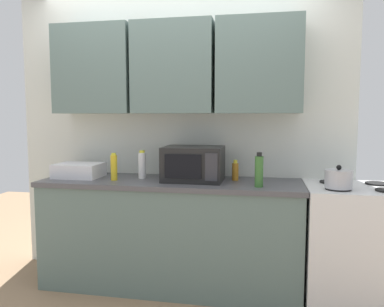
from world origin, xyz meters
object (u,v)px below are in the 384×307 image
bottle_green_oil (259,171)px  bottle_white_jar (142,165)px  stove_range (356,245)px  bottle_amber_vinegar (235,171)px  bottle_yellow_mustard (114,167)px  kettle (338,179)px  microwave (193,164)px  dish_rack (79,170)px

bottle_green_oil → bottle_white_jar: bottle_green_oil is taller
stove_range → bottle_amber_vinegar: 1.07m
bottle_yellow_mustard → bottle_white_jar: bottle_white_jar is taller
bottle_white_jar → bottle_amber_vinegar: bearing=3.3°
bottle_green_oil → bottle_amber_vinegar: bottle_green_oil is taller
bottle_green_oil → bottle_amber_vinegar: 0.33m
kettle → bottle_amber_vinegar: 0.80m
kettle → bottle_amber_vinegar: size_ratio=1.14×
microwave → dish_rack: bearing=-179.3°
dish_rack → microwave: bearing=0.7°
dish_rack → stove_range: bearing=-0.5°
kettle → bottle_amber_vinegar: bearing=161.2°
microwave → dish_rack: size_ratio=1.26×
dish_rack → bottle_yellow_mustard: size_ratio=1.68×
stove_range → dish_rack: dish_rack is taller
microwave → dish_rack: 1.01m
bottle_amber_vinegar → bottle_green_oil: bearing=-53.4°
kettle → bottle_green_oil: bottle_green_oil is taller
stove_range → kettle: bearing=-140.5°
dish_rack → bottle_green_oil: 1.54m
microwave → dish_rack: (-1.00, -0.01, -0.08)m
kettle → bottle_white_jar: 1.56m
stove_range → bottle_white_jar: bearing=177.6°
microwave → bottle_green_oil: (0.53, -0.18, -0.02)m
kettle → stove_range: bearing=39.5°
bottle_amber_vinegar → bottle_white_jar: bearing=-176.7°
stove_range → microwave: size_ratio=1.90×
kettle → microwave: 1.11m
dish_rack → bottle_amber_vinegar: bottle_amber_vinegar is taller
dish_rack → bottle_yellow_mustard: bearing=-13.8°
bottle_yellow_mustard → bottle_white_jar: bearing=35.5°
bottle_amber_vinegar → stove_range: bearing=-7.3°
microwave → bottle_white_jar: microwave is taller
stove_range → bottle_amber_vinegar: (-0.93, 0.12, 0.52)m
bottle_amber_vinegar → bottle_yellow_mustard: bottle_yellow_mustard is taller
kettle → bottle_white_jar: bearing=172.2°
bottle_white_jar → bottle_green_oil: bearing=-12.6°
bottle_green_oil → bottle_amber_vinegar: size_ratio=1.54×
dish_rack → bottle_green_oil: bearing=-6.2°
dish_rack → bottle_yellow_mustard: bottle_yellow_mustard is taller
bottle_amber_vinegar → kettle: bearing=-18.8°
stove_range → bottle_amber_vinegar: size_ratio=5.42×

